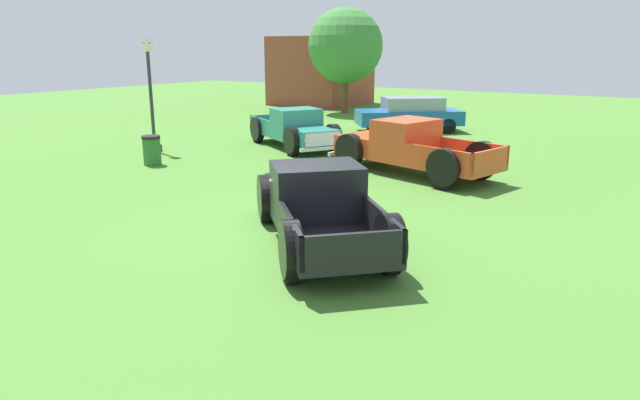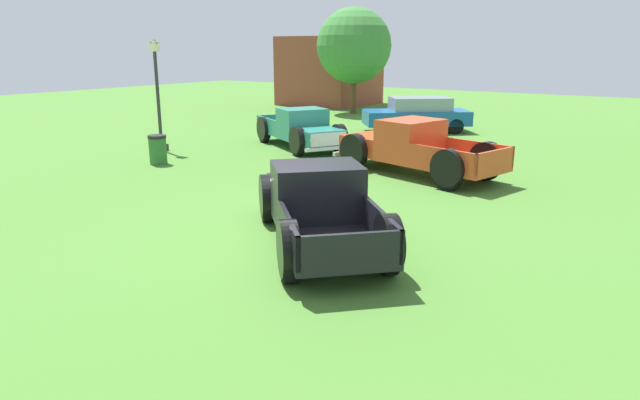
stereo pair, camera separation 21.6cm
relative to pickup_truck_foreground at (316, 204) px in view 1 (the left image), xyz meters
The scene contains 9 objects.
ground_plane 0.85m from the pickup_truck_foreground, behind, with size 80.00×80.00×0.00m, color #477A2D.
pickup_truck_foreground is the anchor object (origin of this frame).
pickup_truck_behind_left 6.73m from the pickup_truck_foreground, 100.21° to the left, with size 5.61×3.21×1.62m.
pickup_truck_behind_right 10.40m from the pickup_truck_foreground, 127.35° to the left, with size 5.11×3.90×1.50m.
sedan_distant_a 15.38m from the pickup_truck_foreground, 107.52° to the left, with size 4.77×4.39×1.54m.
lamp_post_near 11.55m from the pickup_truck_foreground, 154.48° to the left, with size 0.36×0.36×3.98m.
trash_can 9.11m from the pickup_truck_foreground, 159.18° to the left, with size 0.59×0.59×0.95m.
oak_tree_west 22.48m from the pickup_truck_foreground, 119.15° to the left, with size 4.21×4.21×5.89m.
brick_pavilion 27.69m from the pickup_truck_foreground, 122.74° to the left, with size 5.16×5.45×4.37m.
Camera 1 is at (6.31, -8.83, 3.70)m, focal length 31.65 mm.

